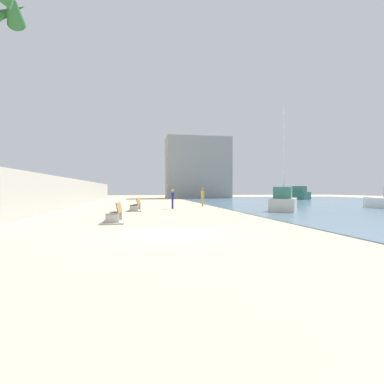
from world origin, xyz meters
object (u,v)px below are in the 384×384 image
(bench_near, at_px, (115,218))
(boat_far_right, at_px, (284,201))
(boat_nearest, at_px, (297,194))
(bench_far, at_px, (136,208))
(person_standing, at_px, (203,196))
(person_walking, at_px, (173,198))

(bench_near, xyz_separation_m, boat_far_right, (11.68, 5.77, 0.50))
(boat_far_right, bearing_deg, boat_nearest, 59.10)
(bench_far, bearing_deg, person_standing, 39.80)
(bench_far, height_order, person_walking, person_walking)
(bench_near, bearing_deg, person_standing, 61.45)
(person_walking, height_order, boat_far_right, boat_far_right)
(boat_far_right, height_order, boat_nearest, boat_far_right)
(bench_near, height_order, person_walking, person_walking)
(boat_far_right, distance_m, boat_nearest, 28.49)
(bench_far, xyz_separation_m, person_walking, (2.98, 2.06, 0.69))
(person_walking, bearing_deg, bench_far, -145.44)
(boat_far_right, bearing_deg, bench_near, -153.71)
(bench_near, relative_size, person_walking, 1.33)
(person_walking, height_order, person_standing, person_standing)
(person_standing, height_order, boat_nearest, boat_nearest)
(bench_near, height_order, boat_far_right, boat_far_right)
(bench_far, distance_m, boat_nearest, 33.82)
(bench_near, distance_m, boat_far_right, 13.04)
(person_standing, distance_m, boat_nearest, 25.75)
(bench_far, bearing_deg, boat_nearest, 41.30)
(bench_far, xyz_separation_m, person_standing, (6.20, 5.17, 0.80))
(bench_far, relative_size, boat_far_right, 0.28)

